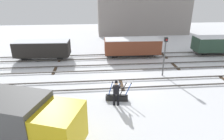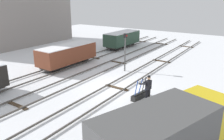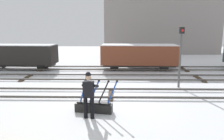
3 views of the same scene
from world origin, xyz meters
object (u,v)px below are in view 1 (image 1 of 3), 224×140
object	(u,v)px
freight_car_mid_siding	(42,49)
freight_car_back_track	(219,44)
rail_worker	(116,91)
freight_car_near_switch	(132,46)
switch_lever_frame	(117,97)
delivery_truck	(14,119)
signal_post	(165,53)

from	to	relation	value
freight_car_mid_siding	freight_car_back_track	xyz separation A→B (m)	(19.92, 0.00, 0.03)
rail_worker	freight_car_near_switch	size ratio (longest dim) A/B	0.29
switch_lever_frame	delivery_truck	distance (m)	6.66
delivery_truck	freight_car_back_track	world-z (taller)	delivery_truck
switch_lever_frame	signal_post	size ratio (longest dim) A/B	0.52
freight_car_near_switch	switch_lever_frame	bearing A→B (deg)	-105.21
freight_car_near_switch	freight_car_mid_siding	bearing A→B (deg)	-178.70
delivery_truck	freight_car_mid_siding	xyz separation A→B (m)	(-1.73, 13.11, -0.37)
delivery_truck	freight_car_near_switch	size ratio (longest dim) A/B	1.09
switch_lever_frame	freight_car_mid_siding	bearing A→B (deg)	136.85
freight_car_near_switch	freight_car_back_track	xyz separation A→B (m)	(10.19, 0.00, 0.02)
signal_post	freight_car_back_track	distance (m)	10.05
delivery_truck	signal_post	xyz separation A→B (m)	(9.77, 7.70, 0.56)
freight_car_near_switch	freight_car_back_track	distance (m)	10.19
switch_lever_frame	freight_car_mid_siding	xyz separation A→B (m)	(-6.99, 9.25, 0.96)
rail_worker	delivery_truck	distance (m)	6.11
rail_worker	freight_car_back_track	distance (m)	16.35
rail_worker	signal_post	size ratio (longest dim) A/B	0.52
freight_car_near_switch	rail_worker	bearing A→B (deg)	-104.95
switch_lever_frame	freight_car_back_track	world-z (taller)	freight_car_back_track
switch_lever_frame	signal_post	xyz separation A→B (m)	(4.50, 3.84, 1.88)
freight_car_near_switch	freight_car_back_track	world-z (taller)	freight_car_back_track
delivery_truck	freight_car_back_track	bearing A→B (deg)	54.81
signal_post	freight_car_back_track	bearing A→B (deg)	32.69
rail_worker	switch_lever_frame	bearing A→B (deg)	87.67
switch_lever_frame	freight_car_near_switch	distance (m)	9.69
switch_lever_frame	rail_worker	xyz separation A→B (m)	(-0.13, -0.59, 0.77)
switch_lever_frame	delivery_truck	xyz separation A→B (m)	(-5.26, -3.86, 1.32)
freight_car_mid_siding	freight_car_back_track	world-z (taller)	freight_car_back_track
delivery_truck	freight_car_near_switch	bearing A→B (deg)	77.62
freight_car_near_switch	delivery_truck	bearing A→B (deg)	-120.11
signal_post	rail_worker	bearing A→B (deg)	-136.25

